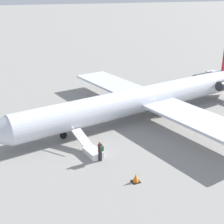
# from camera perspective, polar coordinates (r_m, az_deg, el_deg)

# --- Properties ---
(ground_plane) EXTENTS (600.00, 600.00, 0.00)m
(ground_plane) POSITION_cam_1_polar(r_m,az_deg,el_deg) (34.68, 5.08, -1.07)
(ground_plane) COLOR gray
(airplane_main) EXTENTS (35.08, 27.04, 7.19)m
(airplane_main) POSITION_cam_1_polar(r_m,az_deg,el_deg) (34.55, 6.54, 2.58)
(airplane_main) COLOR silver
(airplane_main) RESTS_ON ground
(boarding_stairs) EXTENTS (1.62, 4.12, 1.76)m
(boarding_stairs) POSITION_cam_1_polar(r_m,az_deg,el_deg) (27.19, -3.94, -6.79)
(boarding_stairs) COLOR silver
(boarding_stairs) RESTS_ON ground
(passenger) EXTENTS (0.37, 0.56, 1.74)m
(passenger) POSITION_cam_1_polar(r_m,az_deg,el_deg) (25.71, -2.16, -6.94)
(passenger) COLOR #23232D
(passenger) RESTS_ON ground
(traffic_cone_near_stairs) EXTENTS (0.61, 0.61, 0.67)m
(traffic_cone_near_stairs) POSITION_cam_1_polar(r_m,az_deg,el_deg) (23.47, 4.36, -11.97)
(traffic_cone_near_stairs) COLOR black
(traffic_cone_near_stairs) RESTS_ON ground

